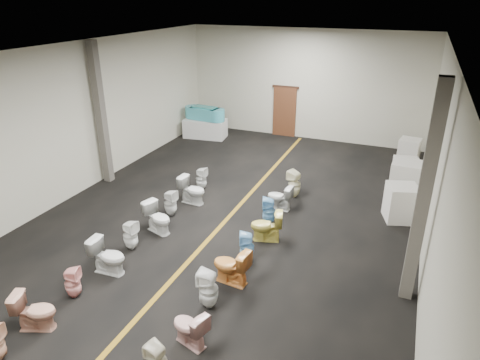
% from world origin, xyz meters
% --- Properties ---
extents(floor, '(16.00, 16.00, 0.00)m').
position_xyz_m(floor, '(0.00, 0.00, 0.00)').
color(floor, black).
rests_on(floor, ground).
extents(ceiling, '(16.00, 16.00, 0.00)m').
position_xyz_m(ceiling, '(0.00, 0.00, 4.50)').
color(ceiling, black).
rests_on(ceiling, ground).
extents(wall_back, '(10.00, 0.00, 10.00)m').
position_xyz_m(wall_back, '(0.00, 8.00, 2.25)').
color(wall_back, beige).
rests_on(wall_back, ground).
extents(wall_left, '(0.00, 16.00, 16.00)m').
position_xyz_m(wall_left, '(-5.00, 0.00, 2.25)').
color(wall_left, beige).
rests_on(wall_left, ground).
extents(wall_right, '(0.00, 16.00, 16.00)m').
position_xyz_m(wall_right, '(5.00, 0.00, 2.25)').
color(wall_right, beige).
rests_on(wall_right, ground).
extents(aisle_stripe, '(0.12, 15.60, 0.01)m').
position_xyz_m(aisle_stripe, '(0.00, 0.00, 0.00)').
color(aisle_stripe, '#8A6114').
rests_on(aisle_stripe, floor).
extents(back_door, '(1.00, 0.10, 2.10)m').
position_xyz_m(back_door, '(-0.80, 7.94, 1.05)').
color(back_door, '#562D19').
rests_on(back_door, floor).
extents(door_frame, '(1.15, 0.08, 0.10)m').
position_xyz_m(door_frame, '(-0.80, 7.95, 2.12)').
color(door_frame, '#331C11').
rests_on(door_frame, back_door).
extents(column_left, '(0.25, 0.25, 4.50)m').
position_xyz_m(column_left, '(-4.75, 1.00, 2.25)').
color(column_left, '#59544C').
rests_on(column_left, floor).
extents(column_right, '(0.25, 0.25, 4.50)m').
position_xyz_m(column_right, '(4.75, -1.50, 2.25)').
color(column_right, '#59544C').
rests_on(column_right, floor).
extents(display_table, '(1.87, 1.11, 0.78)m').
position_xyz_m(display_table, '(-3.86, 6.40, 0.39)').
color(display_table, silver).
rests_on(display_table, floor).
extents(bathtub, '(1.85, 0.78, 0.55)m').
position_xyz_m(bathtub, '(-3.86, 6.40, 1.07)').
color(bathtub, '#41ABBB').
rests_on(bathtub, display_table).
extents(appliance_crate_a, '(0.98, 0.98, 1.00)m').
position_xyz_m(appliance_crate_a, '(4.40, 1.87, 0.50)').
color(appliance_crate_a, silver).
rests_on(appliance_crate_a, floor).
extents(appliance_crate_b, '(0.87, 0.87, 1.13)m').
position_xyz_m(appliance_crate_b, '(4.40, 3.41, 0.57)').
color(appliance_crate_b, silver).
rests_on(appliance_crate_b, floor).
extents(appliance_crate_c, '(0.91, 0.91, 0.86)m').
position_xyz_m(appliance_crate_c, '(4.40, 4.45, 0.43)').
color(appliance_crate_c, silver).
rests_on(appliance_crate_c, floor).
extents(appliance_crate_d, '(0.78, 0.78, 0.98)m').
position_xyz_m(appliance_crate_d, '(4.40, 6.28, 0.49)').
color(appliance_crate_d, silver).
rests_on(appliance_crate_d, floor).
extents(toilet_left_2, '(0.86, 0.68, 0.77)m').
position_xyz_m(toilet_left_2, '(-1.56, -5.14, 0.39)').
color(toilet_left_2, tan).
rests_on(toilet_left_2, floor).
extents(toilet_left_3, '(0.40, 0.39, 0.70)m').
position_xyz_m(toilet_left_3, '(-1.57, -4.17, 0.35)').
color(toilet_left_3, '#F9A9A3').
rests_on(toilet_left_3, floor).
extents(toilet_left_4, '(0.83, 0.51, 0.82)m').
position_xyz_m(toilet_left_4, '(-1.44, -3.19, 0.41)').
color(toilet_left_4, silver).
rests_on(toilet_left_4, floor).
extents(toilet_left_5, '(0.39, 0.38, 0.76)m').
position_xyz_m(toilet_left_5, '(-1.55, -2.22, 0.38)').
color(toilet_left_5, white).
rests_on(toilet_left_5, floor).
extents(toilet_left_6, '(0.90, 0.68, 0.81)m').
position_xyz_m(toilet_left_6, '(-1.38, -1.25, 0.41)').
color(toilet_left_6, white).
rests_on(toilet_left_6, floor).
extents(toilet_left_7, '(0.39, 0.38, 0.76)m').
position_xyz_m(toilet_left_7, '(-1.55, -0.35, 0.38)').
color(toilet_left_7, white).
rests_on(toilet_left_7, floor).
extents(toilet_left_8, '(0.83, 0.52, 0.82)m').
position_xyz_m(toilet_left_8, '(-1.36, 0.59, 0.41)').
color(toilet_left_8, silver).
rests_on(toilet_left_8, floor).
extents(toilet_left_9, '(0.34, 0.33, 0.73)m').
position_xyz_m(toilet_left_9, '(-1.56, 1.54, 0.37)').
color(toilet_left_9, white).
rests_on(toilet_left_9, floor).
extents(toilet_right_3, '(0.80, 0.60, 0.73)m').
position_xyz_m(toilet_right_3, '(1.27, -4.40, 0.36)').
color(toilet_right_3, '#D49E98').
rests_on(toilet_right_3, floor).
extents(toilet_right_4, '(0.42, 0.41, 0.84)m').
position_xyz_m(toilet_right_4, '(1.13, -3.38, 0.42)').
color(toilet_right_4, white).
rests_on(toilet_right_4, floor).
extents(toilet_right_5, '(0.87, 0.55, 0.84)m').
position_xyz_m(toilet_right_5, '(1.23, -2.50, 0.42)').
color(toilet_right_5, orange).
rests_on(toilet_right_5, floor).
extents(toilet_right_6, '(0.44, 0.43, 0.74)m').
position_xyz_m(toilet_right_6, '(1.24, -1.59, 0.37)').
color(toilet_right_6, '#88C7F5').
rests_on(toilet_right_6, floor).
extents(toilet_right_7, '(0.88, 0.65, 0.80)m').
position_xyz_m(toilet_right_7, '(1.36, -0.57, 0.40)').
color(toilet_right_7, '#D5C553').
rests_on(toilet_right_7, floor).
extents(toilet_right_8, '(0.44, 0.44, 0.77)m').
position_xyz_m(toilet_right_8, '(1.15, 0.25, 0.39)').
color(toilet_right_8, '#78B8E7').
rests_on(toilet_right_8, floor).
extents(toilet_right_9, '(0.76, 0.47, 0.74)m').
position_xyz_m(toilet_right_9, '(1.15, 1.19, 0.37)').
color(toilet_right_9, silver).
rests_on(toilet_right_9, floor).
extents(toilet_right_10, '(0.51, 0.51, 0.85)m').
position_xyz_m(toilet_right_10, '(1.32, 2.14, 0.43)').
color(toilet_right_10, '#F0E9C1').
rests_on(toilet_right_10, floor).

